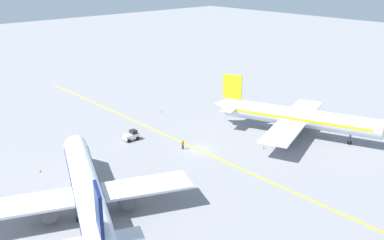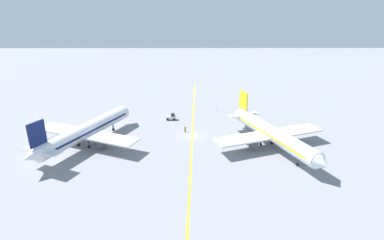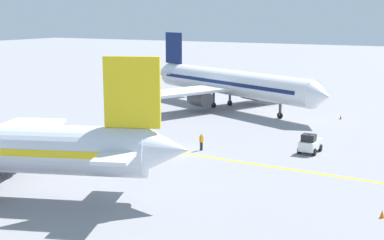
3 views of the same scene
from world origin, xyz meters
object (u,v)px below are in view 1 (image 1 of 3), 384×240
Objects in this scene: traffic_cone_by_wingtip at (40,171)px; airplane_at_gate at (297,118)px; airplane_adjacent_stand at (86,189)px; ground_crew_worker at (183,144)px; baggage_tug_white at (131,136)px; traffic_cone_near_nose at (161,111)px; traffic_cone_mid_apron at (264,147)px.

airplane_at_gate is at bearing 157.55° from traffic_cone_by_wingtip.
airplane_at_gate and airplane_adjacent_stand have the same top height.
airplane_adjacent_stand is (44.59, -1.78, 0.00)m from airplane_at_gate.
airplane_adjacent_stand reaches higher than ground_crew_worker.
airplane_at_gate is 1.01× the size of airplane_adjacent_stand.
airplane_adjacent_stand is at bearing 18.52° from ground_crew_worker.
baggage_tug_white is 5.52× the size of traffic_cone_near_nose.
airplane_at_gate is 47.66m from traffic_cone_by_wingtip.
traffic_cone_by_wingtip is at bearing 17.77° from traffic_cone_near_nose.
airplane_at_gate reaches higher than traffic_cone_near_nose.
airplane_at_gate is 10.29m from traffic_cone_mid_apron.
traffic_cone_mid_apron is at bearing -0.84° from airplane_at_gate.
ground_crew_worker is at bearing 113.81° from baggage_tug_white.
baggage_tug_white reaches higher than traffic_cone_by_wingtip.
baggage_tug_white is 17.33m from traffic_cone_near_nose.
baggage_tug_white is 5.52× the size of traffic_cone_mid_apron.
traffic_cone_by_wingtip is at bearing -22.45° from airplane_at_gate.
traffic_cone_near_nose is 28.75m from traffic_cone_mid_apron.
airplane_at_gate reaches higher than baggage_tug_white.
airplane_at_gate reaches higher than traffic_cone_mid_apron.
ground_crew_worker is (20.72, -9.78, -2.80)m from airplane_at_gate.
baggage_tug_white is at bearing -175.61° from traffic_cone_by_wingtip.
baggage_tug_white reaches higher than traffic_cone_near_nose.
traffic_cone_near_nose is (-14.61, -9.29, -0.63)m from baggage_tug_white.
ground_crew_worker is 24.69m from traffic_cone_by_wingtip.
airplane_adjacent_stand reaches higher than traffic_cone_mid_apron.
airplane_at_gate is 62.34× the size of traffic_cone_by_wingtip.
ground_crew_worker is (-23.87, -8.00, -2.80)m from airplane_adjacent_stand.
traffic_cone_by_wingtip is at bearing 4.39° from baggage_tug_white.
baggage_tug_white is 1.81× the size of ground_crew_worker.
baggage_tug_white is at bearing -137.63° from airplane_adjacent_stand.
ground_crew_worker is at bearing 61.73° from traffic_cone_near_nose.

